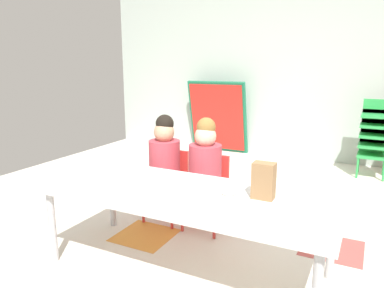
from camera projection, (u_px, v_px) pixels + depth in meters
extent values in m
cube|color=silver|center=(219.00, 226.00, 3.08)|extent=(5.79, 5.22, 0.02)
cube|color=#B24C47|center=(332.00, 248.00, 2.68)|extent=(0.43, 0.43, 0.00)
cube|color=#478C51|center=(285.00, 215.00, 3.27)|extent=(0.43, 0.43, 0.00)
cube|color=orange|center=(145.00, 235.00, 2.88)|extent=(0.43, 0.43, 0.00)
cube|color=orange|center=(146.00, 175.00, 4.46)|extent=(0.43, 0.43, 0.00)
cube|color=orange|center=(237.00, 206.00, 3.47)|extent=(0.43, 0.43, 0.00)
cube|color=silver|center=(90.00, 166.00, 4.85)|extent=(0.43, 0.43, 0.00)
cube|color=silver|center=(209.00, 162.00, 5.04)|extent=(0.43, 0.43, 0.00)
cube|color=#B2C1B7|center=(293.00, 70.00, 5.08)|extent=(5.79, 0.10, 2.49)
cube|color=white|center=(186.00, 194.00, 2.30)|extent=(1.88, 0.75, 0.04)
cylinder|color=#B2B2B7|center=(52.00, 226.00, 2.46)|extent=(0.05, 0.05, 0.51)
cylinder|color=#B2B2B7|center=(112.00, 197.00, 3.01)|extent=(0.05, 0.05, 0.51)
cylinder|color=#B2B2B7|center=(332.00, 241.00, 2.26)|extent=(0.05, 0.05, 0.51)
cube|color=red|center=(165.00, 187.00, 3.10)|extent=(0.32, 0.30, 0.03)
cube|color=red|center=(174.00, 166.00, 3.19)|extent=(0.29, 0.02, 0.30)
cylinder|color=#BF3F4C|center=(165.00, 163.00, 3.05)|extent=(0.26, 0.26, 0.38)
sphere|color=tan|center=(164.00, 132.00, 2.99)|extent=(0.17, 0.17, 0.17)
sphere|color=black|center=(165.00, 124.00, 2.99)|extent=(0.15, 0.15, 0.15)
cylinder|color=red|center=(143.00, 206.00, 3.08)|extent=(0.02, 0.02, 0.28)
cylinder|color=red|center=(172.00, 212.00, 2.95)|extent=(0.02, 0.02, 0.28)
cylinder|color=red|center=(159.00, 197.00, 3.30)|extent=(0.02, 0.02, 0.28)
cylinder|color=red|center=(187.00, 202.00, 3.18)|extent=(0.02, 0.02, 0.28)
cube|color=red|center=(205.00, 194.00, 2.93)|extent=(0.32, 0.30, 0.03)
cube|color=red|center=(213.00, 172.00, 3.03)|extent=(0.29, 0.02, 0.30)
cylinder|color=#BF3F4C|center=(205.00, 168.00, 2.88)|extent=(0.33, 0.33, 0.38)
sphere|color=beige|center=(205.00, 136.00, 2.83)|extent=(0.17, 0.17, 0.17)
sphere|color=olive|center=(206.00, 127.00, 2.82)|extent=(0.15, 0.15, 0.15)
cylinder|color=red|center=(182.00, 214.00, 2.91)|extent=(0.02, 0.02, 0.28)
cylinder|color=red|center=(214.00, 221.00, 2.79)|extent=(0.02, 0.02, 0.28)
cylinder|color=red|center=(196.00, 204.00, 3.14)|extent=(0.02, 0.02, 0.28)
cylinder|color=red|center=(227.00, 209.00, 3.02)|extent=(0.02, 0.02, 0.28)
cube|color=green|center=(372.00, 156.00, 4.33)|extent=(0.32, 0.30, 0.03)
cube|color=green|center=(373.00, 146.00, 4.43)|extent=(0.30, 0.02, 0.18)
cube|color=green|center=(373.00, 146.00, 4.30)|extent=(0.32, 0.30, 0.03)
cube|color=green|center=(374.00, 136.00, 4.40)|extent=(0.30, 0.02, 0.18)
cube|color=green|center=(374.00, 136.00, 4.27)|extent=(0.32, 0.30, 0.03)
cube|color=green|center=(375.00, 127.00, 4.38)|extent=(0.30, 0.02, 0.18)
cube|color=green|center=(375.00, 126.00, 4.25)|extent=(0.32, 0.30, 0.03)
cube|color=green|center=(376.00, 117.00, 4.35)|extent=(0.30, 0.02, 0.18)
cube|color=green|center=(376.00, 116.00, 4.22)|extent=(0.32, 0.30, 0.03)
cube|color=green|center=(377.00, 107.00, 4.32)|extent=(0.30, 0.02, 0.18)
cylinder|color=green|center=(357.00, 167.00, 4.30)|extent=(0.02, 0.02, 0.26)
cylinder|color=green|center=(384.00, 171.00, 4.18)|extent=(0.02, 0.02, 0.26)
cylinder|color=green|center=(358.00, 162.00, 4.53)|extent=(0.02, 0.02, 0.26)
cylinder|color=green|center=(384.00, 165.00, 4.41)|extent=(0.02, 0.02, 0.26)
cube|color=#19724C|center=(218.00, 117.00, 5.53)|extent=(0.90, 0.28, 1.09)
cube|color=red|center=(217.00, 117.00, 5.50)|extent=(0.83, 0.23, 0.99)
cube|color=#9E754C|center=(264.00, 181.00, 2.16)|extent=(0.13, 0.09, 0.22)
cylinder|color=white|center=(229.00, 195.00, 2.23)|extent=(0.18, 0.18, 0.01)
torus|color=white|center=(229.00, 192.00, 2.23)|extent=(0.10, 0.10, 0.03)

